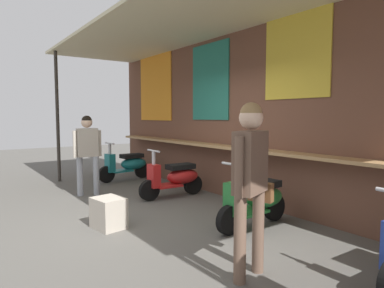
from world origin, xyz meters
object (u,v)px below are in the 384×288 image
(shopper_browsing, at_px, (87,147))
(shopper_with_handbag, at_px, (251,171))
(scooter_teal, at_px, (128,164))
(merchandise_crate, at_px, (109,213))
(scooter_red, at_px, (175,178))
(scooter_green, at_px, (257,200))

(shopper_browsing, bearing_deg, shopper_with_handbag, 8.05)
(scooter_teal, bearing_deg, merchandise_crate, 57.08)
(shopper_with_handbag, bearing_deg, scooter_red, -41.30)
(scooter_teal, xyz_separation_m, scooter_green, (4.42, 0.00, 0.00))
(scooter_green, bearing_deg, shopper_browsing, -71.37)
(scooter_green, bearing_deg, scooter_teal, -93.84)
(scooter_teal, height_order, scooter_green, same)
(shopper_with_handbag, bearing_deg, scooter_teal, -33.33)
(scooter_red, height_order, shopper_browsing, shopper_browsing)
(scooter_green, relative_size, shopper_with_handbag, 0.81)
(scooter_red, bearing_deg, shopper_browsing, -37.80)
(scooter_teal, distance_m, scooter_red, 2.22)
(shopper_with_handbag, relative_size, shopper_browsing, 1.08)
(shopper_with_handbag, xyz_separation_m, merchandise_crate, (-2.23, -0.59, -0.85))
(scooter_red, height_order, shopper_with_handbag, shopper_with_handbag)
(scooter_teal, relative_size, shopper_with_handbag, 0.81)
(scooter_green, distance_m, shopper_browsing, 3.64)
(merchandise_crate, bearing_deg, scooter_teal, 150.97)
(scooter_green, bearing_deg, merchandise_crate, -36.80)
(scooter_red, relative_size, merchandise_crate, 3.05)
(scooter_teal, bearing_deg, shopper_with_handbag, 73.59)
(shopper_browsing, xyz_separation_m, merchandise_crate, (2.15, -0.43, -0.77))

